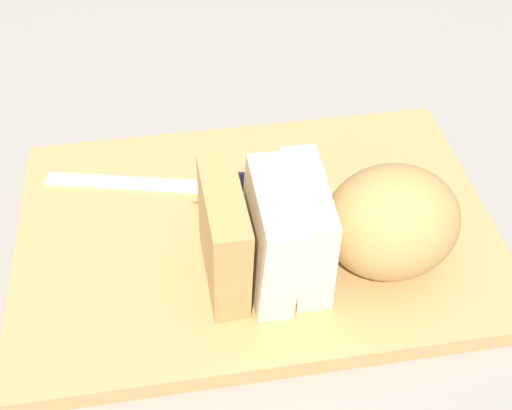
{
  "coord_description": "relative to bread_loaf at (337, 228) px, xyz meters",
  "views": [
    {
      "loc": [
        0.08,
        0.39,
        0.47
      ],
      "look_at": [
        0.0,
        0.0,
        0.05
      ],
      "focal_mm": 42.54,
      "sensor_mm": 36.0,
      "label": 1
    }
  ],
  "objects": [
    {
      "name": "cutting_board",
      "position": [
        0.06,
        -0.06,
        -0.06
      ],
      "size": [
        0.48,
        0.33,
        0.02
      ],
      "primitive_type": "cube",
      "rotation": [
        0.0,
        0.0,
        -0.04
      ],
      "color": "tan",
      "rests_on": "ground_plane"
    },
    {
      "name": "crumb_stray_left",
      "position": [
        0.11,
        -0.11,
        -0.05
      ],
      "size": [
        0.01,
        0.01,
        0.01
      ],
      "primitive_type": "sphere",
      "color": "tan",
      "rests_on": "cutting_board"
    },
    {
      "name": "crumb_near_knife",
      "position": [
        0.01,
        -0.06,
        -0.05
      ],
      "size": [
        0.0,
        0.0,
        0.0
      ],
      "primitive_type": "sphere",
      "color": "tan",
      "rests_on": "cutting_board"
    },
    {
      "name": "bread_loaf",
      "position": [
        0.0,
        0.0,
        0.0
      ],
      "size": [
        0.23,
        0.12,
        0.11
      ],
      "rotation": [
        0.0,
        0.0,
        -0.05
      ],
      "color": "tan",
      "rests_on": "cutting_board"
    },
    {
      "name": "crumb_stray_right",
      "position": [
        0.08,
        -0.08,
        -0.05
      ],
      "size": [
        0.01,
        0.01,
        0.01
      ],
      "primitive_type": "sphere",
      "color": "tan",
      "rests_on": "cutting_board"
    },
    {
      "name": "crumb_near_loaf",
      "position": [
        0.02,
        -0.02,
        -0.05
      ],
      "size": [
        0.0,
        0.0,
        0.0
      ],
      "primitive_type": "sphere",
      "color": "tan",
      "rests_on": "cutting_board"
    },
    {
      "name": "bread_knife",
      "position": [
        0.08,
        -0.12,
        -0.04
      ],
      "size": [
        0.24,
        0.09,
        0.02
      ],
      "rotation": [
        0.0,
        0.0,
        -0.28
      ],
      "color": "silver",
      "rests_on": "cutting_board"
    },
    {
      "name": "ground_plane",
      "position": [
        0.06,
        -0.06,
        -0.07
      ],
      "size": [
        3.0,
        3.0,
        0.0
      ],
      "primitive_type": "plane",
      "color": "gray"
    }
  ]
}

